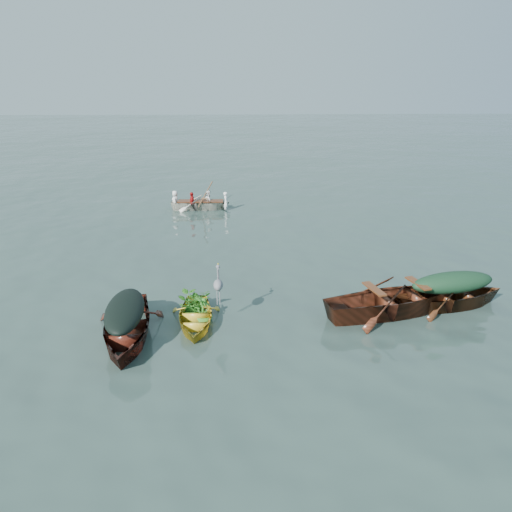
{
  "coord_description": "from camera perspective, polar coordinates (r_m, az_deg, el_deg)",
  "views": [
    {
      "loc": [
        -1.59,
        -11.15,
        5.33
      ],
      "look_at": [
        -1.0,
        2.38,
        0.5
      ],
      "focal_mm": 35.0,
      "sensor_mm": 36.0,
      "label": 1
    }
  ],
  "objects": [
    {
      "name": "ground",
      "position": [
        12.46,
        5.1,
        -5.78
      ],
      "size": [
        140.0,
        140.0,
        0.0
      ],
      "primitive_type": "plane",
      "color": "#334741",
      "rests_on": "ground"
    },
    {
      "name": "yellow_dinghy",
      "position": [
        11.65,
        -6.96,
        -7.75
      ],
      "size": [
        1.26,
        2.74,
        0.7
      ],
      "primitive_type": "imported",
      "rotation": [
        0.0,
        0.0,
        0.04
      ],
      "color": "yellow",
      "rests_on": "ground"
    },
    {
      "name": "dark_covered_boat",
      "position": [
        11.31,
        -14.47,
        -9.16
      ],
      "size": [
        1.8,
        4.08,
        1.01
      ],
      "primitive_type": "imported",
      "rotation": [
        0.0,
        0.0,
        0.08
      ],
      "color": "#562114",
      "rests_on": "ground"
    },
    {
      "name": "green_tarp_boat",
      "position": [
        13.28,
        21.21,
        -5.46
      ],
      "size": [
        4.11,
        1.98,
        0.89
      ],
      "primitive_type": "imported",
      "rotation": [
        0.0,
        0.0,
        1.77
      ],
      "color": "#492211",
      "rests_on": "ground"
    },
    {
      "name": "open_wooden_boat",
      "position": [
        12.5,
        15.44,
        -6.37
      ],
      "size": [
        5.06,
        2.65,
        1.16
      ],
      "primitive_type": "imported",
      "rotation": [
        0.0,
        0.0,
        1.82
      ],
      "color": "#562515",
      "rests_on": "ground"
    },
    {
      "name": "rowed_boat",
      "position": [
        21.73,
        -6.32,
        5.32
      ],
      "size": [
        3.55,
        1.13,
        0.8
      ],
      "primitive_type": "imported",
      "rotation": [
        0.0,
        0.0,
        1.55
      ],
      "color": "white",
      "rests_on": "ground"
    },
    {
      "name": "dark_tarp_cover",
      "position": [
        11.0,
        -14.78,
        -5.93
      ],
      "size": [
        0.99,
        2.24,
        0.4
      ],
      "primitive_type": "ellipsoid",
      "rotation": [
        0.0,
        0.0,
        0.08
      ],
      "color": "black",
      "rests_on": "dark_covered_boat"
    },
    {
      "name": "green_tarp_cover",
      "position": [
        13.01,
        21.59,
        -2.63
      ],
      "size": [
        2.26,
        1.09,
        0.52
      ],
      "primitive_type": "ellipsoid",
      "rotation": [
        0.0,
        0.0,
        1.77
      ],
      "color": "#183A20",
      "rests_on": "green_tarp_boat"
    },
    {
      "name": "thwart_benches",
      "position": [
        12.26,
        15.69,
        -3.84
      ],
      "size": [
        2.57,
        1.47,
        0.04
      ],
      "primitive_type": null,
      "rotation": [
        0.0,
        0.0,
        1.82
      ],
      "color": "#542A13",
      "rests_on": "open_wooden_boat"
    },
    {
      "name": "heron",
      "position": [
        11.34,
        -4.33,
        -3.93
      ],
      "size": [
        0.29,
        0.41,
        0.92
      ],
      "primitive_type": null,
      "rotation": [
        0.0,
        0.0,
        0.04
      ],
      "color": "gray",
      "rests_on": "yellow_dinghy"
    },
    {
      "name": "dinghy_weeds",
      "position": [
        11.87,
        -6.86,
        -3.74
      ],
      "size": [
        0.73,
        0.92,
        0.6
      ],
      "primitive_type": "imported",
      "rotation": [
        0.0,
        0.0,
        0.04
      ],
      "color": "#2D761F",
      "rests_on": "yellow_dinghy"
    },
    {
      "name": "rowers",
      "position": [
        21.56,
        -6.4,
        7.32
      ],
      "size": [
        2.49,
        1.0,
        0.76
      ],
      "primitive_type": "imported",
      "rotation": [
        0.0,
        0.0,
        1.55
      ],
      "color": "white",
      "rests_on": "rowed_boat"
    },
    {
      "name": "oars",
      "position": [
        21.63,
        -6.37,
        6.42
      ],
      "size": [
        0.65,
        2.61,
        0.06
      ],
      "primitive_type": null,
      "rotation": [
        0.0,
        0.0,
        1.55
      ],
      "color": "brown",
      "rests_on": "rowed_boat"
    }
  ]
}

